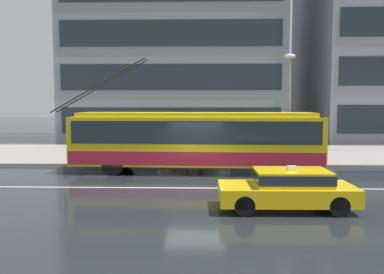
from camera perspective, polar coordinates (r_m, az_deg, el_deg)
ground_plane at (r=17.20m, az=0.45°, el=-6.43°), size 160.00×160.00×0.00m
sidewalk_slab at (r=26.17m, az=0.86°, el=-2.42°), size 80.00×10.00×0.14m
lane_centre_line at (r=16.02m, az=0.36°, el=-7.25°), size 72.00×0.14×0.01m
trolleybus at (r=19.45m, az=0.61°, el=-0.35°), size 13.08×2.95×5.52m
taxi_oncoming_near at (r=13.08m, az=13.50°, el=-6.99°), size 4.24×1.87×1.39m
bus_shelter at (r=23.27m, az=0.32°, el=1.36°), size 4.23×1.68×2.41m
pedestrian_at_shelter at (r=22.97m, az=1.14°, el=0.47°), size 1.34×1.34×1.89m
pedestrian_approaching_curb at (r=21.99m, az=-0.44°, el=0.82°), size 1.54×1.54×2.06m
pedestrian_walking_past at (r=23.99m, az=8.97°, el=0.91°), size 1.16×1.16×1.98m
pedestrian_waiting_by_pole at (r=24.12m, az=12.19°, el=0.92°), size 1.33×1.33×2.00m
street_lamp at (r=22.01m, az=13.62°, el=5.41°), size 0.60×0.32×5.82m
office_tower_corner_left at (r=39.63m, az=-2.49°, el=18.45°), size 19.67×10.82×25.42m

